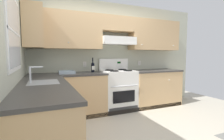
{
  "coord_description": "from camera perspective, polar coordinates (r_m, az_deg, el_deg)",
  "views": [
    {
      "loc": [
        -1.25,
        -2.22,
        1.27
      ],
      "look_at": [
        -0.02,
        0.7,
        1.0
      ],
      "focal_mm": 26.55,
      "sensor_mm": 36.0,
      "label": 1
    }
  ],
  "objects": [
    {
      "name": "ground_plane",
      "position": [
        2.85,
        6.26,
        -21.66
      ],
      "size": [
        7.04,
        7.04,
        0.0
      ],
      "primitive_type": "plane",
      "color": "#B2AA99"
    },
    {
      "name": "counter_left_run",
      "position": [
        2.36,
        -22.09,
        -15.57
      ],
      "size": [
        0.63,
        1.91,
        1.13
      ],
      "color": "tan",
      "rests_on": "ground_plane"
    },
    {
      "name": "bowl",
      "position": [
        3.51,
        -15.35,
        -0.89
      ],
      "size": [
        0.32,
        0.28,
        0.06
      ],
      "color": "#9EADB7",
      "rests_on": "counter_back_run"
    },
    {
      "name": "counter_back_run",
      "position": [
        3.85,
        0.24,
        -7.39
      ],
      "size": [
        3.6,
        0.65,
        0.91
      ],
      "color": "tan",
      "rests_on": "ground_plane"
    },
    {
      "name": "wall_back",
      "position": [
        4.1,
        1.04,
        7.81
      ],
      "size": [
        4.68,
        0.57,
        2.55
      ],
      "color": "#B7BAA3",
      "rests_on": "ground_plane"
    },
    {
      "name": "wall_left",
      "position": [
        2.47,
        -30.98,
        5.86
      ],
      "size": [
        0.47,
        4.0,
        2.55
      ],
      "color": "#B7BAA3",
      "rests_on": "ground_plane"
    },
    {
      "name": "stove",
      "position": [
        3.92,
        2.2,
        -6.79
      ],
      "size": [
        0.76,
        0.62,
        1.2
      ],
      "color": "white",
      "rests_on": "ground_plane"
    },
    {
      "name": "wine_bottle",
      "position": [
        3.73,
        -6.64,
        1.21
      ],
      "size": [
        0.08,
        0.08,
        0.32
      ],
      "color": "black",
      "rests_on": "counter_back_run"
    }
  ]
}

